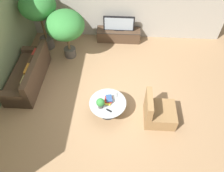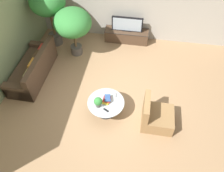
{
  "view_description": "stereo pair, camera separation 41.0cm",
  "coord_description": "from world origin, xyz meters",
  "px_view_note": "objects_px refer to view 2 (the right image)",
  "views": [
    {
      "loc": [
        0.15,
        -3.79,
        5.01
      ],
      "look_at": [
        -0.08,
        0.13,
        0.55
      ],
      "focal_mm": 35.0,
      "sensor_mm": 36.0,
      "label": 1
    },
    {
      "loc": [
        0.56,
        -3.75,
        5.01
      ],
      "look_at": [
        -0.08,
        0.13,
        0.55
      ],
      "focal_mm": 35.0,
      "sensor_mm": 36.0,
      "label": 2
    }
  ],
  "objects_px": {
    "media_console": "(127,35)",
    "armchair_wicker": "(156,116)",
    "coffee_table": "(106,105)",
    "potted_palm_tall": "(48,5)",
    "television": "(127,24)",
    "potted_palm_corner": "(73,24)",
    "potted_plant_tabletop": "(98,102)",
    "couch_by_wall": "(34,69)"
  },
  "relations": [
    {
      "from": "media_console",
      "to": "potted_palm_corner",
      "type": "height_order",
      "value": "potted_palm_corner"
    },
    {
      "from": "television",
      "to": "potted_plant_tabletop",
      "type": "relative_size",
      "value": 3.68
    },
    {
      "from": "coffee_table",
      "to": "couch_by_wall",
      "type": "distance_m",
      "value": 2.66
    },
    {
      "from": "couch_by_wall",
      "to": "potted_palm_tall",
      "type": "bearing_deg",
      "value": 176.76
    },
    {
      "from": "couch_by_wall",
      "to": "armchair_wicker",
      "type": "relative_size",
      "value": 2.44
    },
    {
      "from": "media_console",
      "to": "potted_palm_tall",
      "type": "relative_size",
      "value": 0.79
    },
    {
      "from": "coffee_table",
      "to": "potted_plant_tabletop",
      "type": "distance_m",
      "value": 0.37
    },
    {
      "from": "media_console",
      "to": "television",
      "type": "xyz_separation_m",
      "value": [
        -0.0,
        -0.0,
        0.47
      ]
    },
    {
      "from": "couch_by_wall",
      "to": "armchair_wicker",
      "type": "bearing_deg",
      "value": 73.3
    },
    {
      "from": "television",
      "to": "potted_palm_corner",
      "type": "xyz_separation_m",
      "value": [
        -1.63,
        -1.0,
        0.48
      ]
    },
    {
      "from": "couch_by_wall",
      "to": "potted_palm_corner",
      "type": "bearing_deg",
      "value": 142.19
    },
    {
      "from": "television",
      "to": "couch_by_wall",
      "type": "relative_size",
      "value": 0.52
    },
    {
      "from": "potted_palm_corner",
      "to": "potted_plant_tabletop",
      "type": "xyz_separation_m",
      "value": [
        1.3,
        -2.44,
        -0.6
      ]
    },
    {
      "from": "potted_palm_tall",
      "to": "media_console",
      "type": "bearing_deg",
      "value": 12.51
    },
    {
      "from": "armchair_wicker",
      "to": "potted_palm_tall",
      "type": "relative_size",
      "value": 0.43
    },
    {
      "from": "media_console",
      "to": "coffee_table",
      "type": "height_order",
      "value": "media_console"
    },
    {
      "from": "media_console",
      "to": "potted_palm_tall",
      "type": "bearing_deg",
      "value": -167.49
    },
    {
      "from": "coffee_table",
      "to": "couch_by_wall",
      "type": "bearing_deg",
      "value": 157.84
    },
    {
      "from": "armchair_wicker",
      "to": "potted_plant_tabletop",
      "type": "distance_m",
      "value": 1.53
    },
    {
      "from": "coffee_table",
      "to": "armchair_wicker",
      "type": "height_order",
      "value": "armchair_wicker"
    },
    {
      "from": "couch_by_wall",
      "to": "potted_plant_tabletop",
      "type": "height_order",
      "value": "couch_by_wall"
    },
    {
      "from": "television",
      "to": "potted_plant_tabletop",
      "type": "distance_m",
      "value": 3.45
    },
    {
      "from": "media_console",
      "to": "television",
      "type": "bearing_deg",
      "value": -90.0
    },
    {
      "from": "potted_palm_tall",
      "to": "potted_palm_corner",
      "type": "height_order",
      "value": "potted_palm_tall"
    },
    {
      "from": "potted_plant_tabletop",
      "to": "media_console",
      "type": "bearing_deg",
      "value": 84.56
    },
    {
      "from": "coffee_table",
      "to": "potted_palm_tall",
      "type": "xyz_separation_m",
      "value": [
        -2.37,
        2.73,
        1.2
      ]
    },
    {
      "from": "media_console",
      "to": "potted_palm_corner",
      "type": "bearing_deg",
      "value": -148.47
    },
    {
      "from": "potted_palm_tall",
      "to": "potted_palm_corner",
      "type": "bearing_deg",
      "value": -25.91
    },
    {
      "from": "couch_by_wall",
      "to": "potted_palm_tall",
      "type": "xyz_separation_m",
      "value": [
        0.1,
        1.72,
        1.2
      ]
    },
    {
      "from": "potted_palm_corner",
      "to": "coffee_table",
      "type": "bearing_deg",
      "value": -57.31
    },
    {
      "from": "armchair_wicker",
      "to": "potted_plant_tabletop",
      "type": "relative_size",
      "value": 2.9
    },
    {
      "from": "coffee_table",
      "to": "armchair_wicker",
      "type": "xyz_separation_m",
      "value": [
        1.33,
        -0.13,
        -0.02
      ]
    },
    {
      "from": "television",
      "to": "potted_palm_corner",
      "type": "distance_m",
      "value": 1.97
    },
    {
      "from": "media_console",
      "to": "television",
      "type": "distance_m",
      "value": 0.47
    },
    {
      "from": "media_console",
      "to": "potted_palm_tall",
      "type": "xyz_separation_m",
      "value": [
        -2.52,
        -0.56,
        1.26
      ]
    },
    {
      "from": "media_console",
      "to": "armchair_wicker",
      "type": "distance_m",
      "value": 3.61
    },
    {
      "from": "armchair_wicker",
      "to": "potted_plant_tabletop",
      "type": "xyz_separation_m",
      "value": [
        -1.5,
        -0.01,
        0.31
      ]
    },
    {
      "from": "television",
      "to": "couch_by_wall",
      "type": "xyz_separation_m",
      "value": [
        -2.62,
        -2.28,
        -0.41
      ]
    },
    {
      "from": "potted_palm_tall",
      "to": "potted_palm_corner",
      "type": "distance_m",
      "value": 1.05
    },
    {
      "from": "coffee_table",
      "to": "potted_palm_tall",
      "type": "relative_size",
      "value": 0.48
    },
    {
      "from": "armchair_wicker",
      "to": "media_console",
      "type": "bearing_deg",
      "value": 18.88
    },
    {
      "from": "television",
      "to": "potted_palm_corner",
      "type": "height_order",
      "value": "potted_palm_corner"
    }
  ]
}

